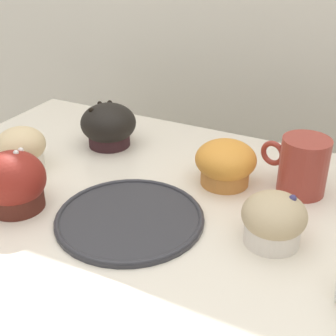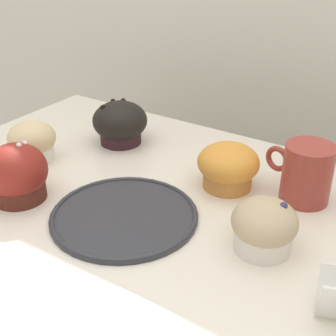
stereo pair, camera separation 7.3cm
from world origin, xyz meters
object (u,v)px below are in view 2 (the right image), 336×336
object	(u,v)px
coffee_cup	(306,172)
muffin_front_left	(120,123)
muffin_back_center	(228,166)
serving_plate	(124,215)
muffin_front_center	(264,227)
muffin_back_right	(32,142)
muffin_back_left	(17,175)

from	to	relation	value
coffee_cup	muffin_front_left	bearing A→B (deg)	178.62
muffin_back_center	coffee_cup	xyz separation A→B (m)	(0.12, 0.03, 0.01)
muffin_front_left	serving_plate	distance (m)	0.27
muffin_front_left	muffin_back_center	distance (m)	0.26
muffin_front_center	muffin_back_right	world-z (taller)	same
muffin_front_center	serving_plate	bearing A→B (deg)	-167.87
muffin_back_right	serving_plate	xyz separation A→B (m)	(0.25, -0.06, -0.03)
muffin_back_left	muffin_front_left	xyz separation A→B (m)	(0.00, 0.25, -0.00)
muffin_front_center	muffin_back_center	distance (m)	0.17
muffin_back_right	muffin_front_left	distance (m)	0.17
muffin_back_left	serving_plate	xyz separation A→B (m)	(0.17, 0.05, -0.04)
muffin_back_left	coffee_cup	size ratio (longest dim) A/B	0.85
muffin_front_center	coffee_cup	size ratio (longest dim) A/B	0.77
muffin_front_center	muffin_back_left	distance (m)	0.38
muffin_front_left	coffee_cup	bearing A→B (deg)	-1.38
muffin_front_center	coffee_cup	xyz separation A→B (m)	(0.00, 0.15, 0.01)
muffin_back_center	serving_plate	world-z (taller)	muffin_back_center
muffin_back_right	muffin_back_left	bearing A→B (deg)	-51.98
muffin_back_center	muffin_front_left	bearing A→B (deg)	171.27
muffin_back_center	muffin_back_right	bearing A→B (deg)	-162.35
muffin_front_center	serving_plate	size ratio (longest dim) A/B	0.40
muffin_back_right	muffin_back_center	bearing A→B (deg)	17.65
muffin_front_left	muffin_back_center	xyz separation A→B (m)	(0.25, -0.04, -0.00)
muffin_front_center	coffee_cup	distance (m)	0.15
muffin_front_center	serving_plate	distance (m)	0.21
muffin_front_center	muffin_front_left	bearing A→B (deg)	156.22
muffin_back_left	muffin_back_right	xyz separation A→B (m)	(-0.08, 0.10, -0.01)
muffin_back_center	muffin_back_left	bearing A→B (deg)	-140.40
muffin_front_left	muffin_back_center	bearing A→B (deg)	-8.73
serving_plate	muffin_back_left	bearing A→B (deg)	-164.90
muffin_back_left	coffee_cup	world-z (taller)	muffin_back_left
muffin_front_center	muffin_back_right	bearing A→B (deg)	178.04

